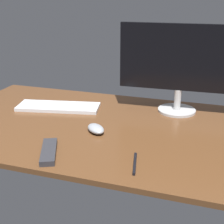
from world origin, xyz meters
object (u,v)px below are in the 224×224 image
at_px(monitor, 180,63).
at_px(tv_remote, 49,151).
at_px(computer_mouse, 96,129).
at_px(pen, 135,163).
at_px(keyboard, 58,107).

distance_m(monitor, tv_remote, 0.72).
bearing_deg(computer_mouse, pen, 1.64).
relative_size(computer_mouse, pen, 0.72).
height_order(monitor, computer_mouse, monitor).
relative_size(keyboard, tv_remote, 2.20).
xyz_separation_m(computer_mouse, pen, (0.22, -0.21, -0.01)).
relative_size(monitor, tv_remote, 3.10).
relative_size(monitor, pen, 4.07).
xyz_separation_m(computer_mouse, tv_remote, (-0.09, -0.23, -0.01)).
height_order(monitor, pen, monitor).
distance_m(computer_mouse, tv_remote, 0.25).
bearing_deg(keyboard, tv_remote, -78.63).
distance_m(monitor, keyboard, 0.62).
distance_m(monitor, pen, 0.60).
height_order(monitor, keyboard, monitor).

